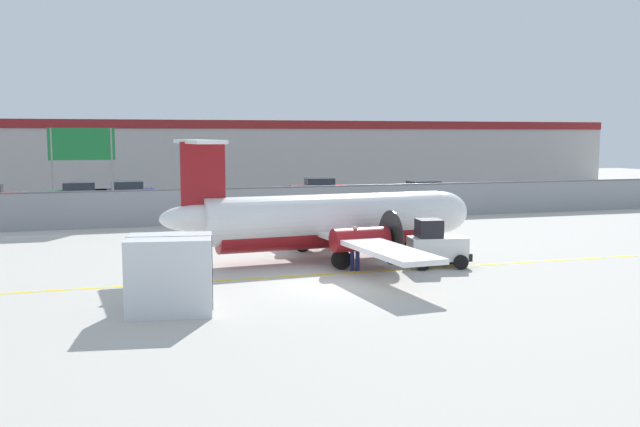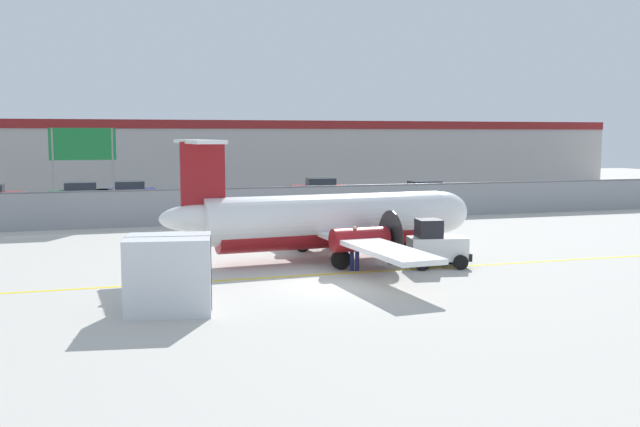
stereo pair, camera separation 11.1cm
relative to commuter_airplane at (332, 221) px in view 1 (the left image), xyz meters
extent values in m
plane|color=#BCB7AD|center=(-1.66, -5.03, -1.60)|extent=(140.00, 140.00, 0.00)
cube|color=yellow|center=(-1.66, -3.03, -1.60)|extent=(84.00, 0.20, 0.01)
cube|color=gray|center=(-1.66, 12.97, -0.60)|extent=(98.00, 0.04, 2.00)
cylinder|color=slate|center=(-1.66, 12.97, 0.45)|extent=(98.00, 0.10, 0.10)
cube|color=#38383A|center=(-1.66, 24.47, -1.54)|extent=(98.00, 17.00, 0.12)
cube|color=#BCB7B2|center=(-1.66, 42.97, 1.65)|extent=(91.00, 8.00, 6.50)
cube|color=maroon|center=(-1.66, 38.97, 4.50)|extent=(91.00, 0.20, 0.80)
cylinder|color=white|center=(-0.23, -0.02, 0.15)|extent=(10.31, 2.63, 1.90)
ellipsoid|color=white|center=(5.12, 0.37, 0.15)|extent=(2.48, 1.97, 1.80)
ellipsoid|color=white|center=(-5.58, -0.40, 0.35)|extent=(2.95, 1.25, 1.05)
cylinder|color=maroon|center=(-0.23, -0.02, -0.37)|extent=(9.24, 2.14, 1.48)
cube|color=white|center=(-0.13, -0.01, -0.42)|extent=(2.75, 16.07, 0.18)
cylinder|color=maroon|center=(-0.12, 2.60, -0.42)|extent=(2.26, 1.06, 0.90)
cone|color=black|center=(1.03, 2.68, -0.42)|extent=(0.48, 0.47, 0.44)
cylinder|color=#262626|center=(1.18, 2.69, -0.42)|extent=(0.19, 2.10, 2.10)
cylinder|color=maroon|center=(0.26, -2.59, -0.42)|extent=(2.26, 1.06, 0.90)
cone|color=black|center=(1.40, -2.51, -0.42)|extent=(0.48, 0.47, 0.44)
cylinder|color=#262626|center=(1.55, -2.49, -0.42)|extent=(0.19, 2.10, 2.10)
cube|color=maroon|center=(-5.32, -0.38, 1.70)|extent=(1.71, 0.30, 3.10)
cube|color=white|center=(-5.45, -0.39, 3.25)|extent=(1.44, 4.87, 0.14)
cylinder|color=#59595B|center=(3.36, 0.24, -0.81)|extent=(0.15, 0.15, 0.97)
cylinder|color=black|center=(3.36, 0.24, -1.30)|extent=(0.61, 0.26, 0.60)
cylinder|color=#59595B|center=(-0.69, 2.17, -0.77)|extent=(0.15, 0.15, 0.90)
cylinder|color=black|center=(-0.69, 2.17, -1.22)|extent=(0.77, 0.27, 0.76)
cylinder|color=#59595B|center=(-0.37, -2.24, -0.77)|extent=(0.15, 0.15, 0.90)
cylinder|color=black|center=(-0.37, -2.24, -1.22)|extent=(0.77, 0.27, 0.76)
cube|color=silver|center=(3.33, -2.91, -0.87)|extent=(2.35, 1.44, 0.90)
cube|color=black|center=(2.98, -2.85, -0.07)|extent=(1.05, 1.13, 0.70)
cube|color=black|center=(4.46, -3.09, -1.17)|extent=(0.33, 1.11, 0.30)
cylinder|color=black|center=(4.16, -2.44, -1.32)|extent=(0.58, 0.27, 0.56)
cylinder|color=black|center=(3.97, -3.62, -1.32)|extent=(0.58, 0.27, 0.56)
cylinder|color=black|center=(2.68, -2.20, -1.32)|extent=(0.58, 0.27, 0.56)
cylinder|color=black|center=(2.49, -3.38, -1.32)|extent=(0.58, 0.27, 0.56)
cylinder|color=#191E4C|center=(0.11, -2.71, -1.18)|extent=(0.21, 0.21, 0.85)
cylinder|color=#191E4C|center=(-0.07, -2.63, -1.18)|extent=(0.21, 0.21, 0.85)
cylinder|color=orange|center=(0.02, -2.67, -0.45)|extent=(0.45, 0.45, 0.60)
cylinder|color=orange|center=(0.22, -2.76, -0.42)|extent=(0.13, 0.13, 0.55)
cylinder|color=orange|center=(-0.18, -2.58, -0.42)|extent=(0.13, 0.13, 0.55)
sphere|color=tan|center=(0.02, -2.67, -0.01)|extent=(0.22, 0.22, 0.22)
cube|color=silver|center=(-7.21, -6.98, -0.50)|extent=(2.68, 2.35, 2.20)
cube|color=#333338|center=(-7.21, -6.98, -0.50)|extent=(2.42, 0.46, 2.20)
cube|color=orange|center=(5.10, -1.64, -1.58)|extent=(0.36, 0.36, 0.04)
cone|color=orange|center=(5.10, -1.64, -1.26)|extent=(0.28, 0.28, 0.60)
cylinder|color=white|center=(5.10, -1.64, -1.18)|extent=(0.17, 0.17, 0.08)
cube|color=orange|center=(-6.47, 1.29, -1.58)|extent=(0.36, 0.36, 0.04)
cone|color=orange|center=(-6.47, 1.29, -1.26)|extent=(0.28, 0.28, 0.60)
cylinder|color=white|center=(-6.47, 1.29, -1.18)|extent=(0.17, 0.17, 0.08)
cylinder|color=black|center=(-15.22, 26.84, -1.18)|extent=(0.60, 0.21, 0.60)
cylinder|color=black|center=(-15.20, 25.04, -1.18)|extent=(0.60, 0.21, 0.60)
cube|color=#19662D|center=(-10.78, 26.66, -0.86)|extent=(4.25, 1.82, 0.80)
cube|color=#262D38|center=(-10.63, 26.66, -0.18)|extent=(2.25, 1.63, 0.56)
cylinder|color=black|center=(-12.15, 25.72, -1.18)|extent=(0.61, 0.22, 0.60)
cylinder|color=black|center=(-12.20, 27.51, -1.18)|extent=(0.61, 0.22, 0.60)
cylinder|color=black|center=(-9.35, 25.80, -1.18)|extent=(0.61, 0.22, 0.60)
cylinder|color=black|center=(-9.40, 27.60, -1.18)|extent=(0.61, 0.22, 0.60)
cube|color=navy|center=(-7.40, 26.83, -0.86)|extent=(4.29, 1.95, 0.80)
cube|color=#262D38|center=(-7.25, 26.84, -0.18)|extent=(2.29, 1.69, 0.56)
cylinder|color=black|center=(-8.75, 25.85, -1.18)|extent=(0.61, 0.24, 0.60)
cylinder|color=black|center=(-8.85, 27.65, -1.18)|extent=(0.61, 0.24, 0.60)
cylinder|color=black|center=(-5.95, 26.02, -1.18)|extent=(0.61, 0.24, 0.60)
cylinder|color=black|center=(-6.06, 27.81, -1.18)|extent=(0.61, 0.24, 0.60)
cube|color=#19662D|center=(-2.55, 21.73, -0.86)|extent=(4.23, 1.78, 0.80)
cube|color=#262D38|center=(-2.40, 21.73, -0.18)|extent=(2.23, 1.60, 0.56)
cylinder|color=black|center=(-3.93, 20.81, -1.18)|extent=(0.60, 0.21, 0.60)
cylinder|color=black|center=(-3.97, 22.61, -1.18)|extent=(0.60, 0.21, 0.60)
cylinder|color=black|center=(-1.13, 20.86, -1.18)|extent=(0.60, 0.21, 0.60)
cylinder|color=black|center=(-1.17, 22.66, -1.18)|extent=(0.60, 0.21, 0.60)
cube|color=silver|center=(3.70, 18.01, -0.86)|extent=(4.33, 2.05, 0.80)
cube|color=#262D38|center=(3.85, 18.03, -0.18)|extent=(2.32, 1.74, 0.56)
cylinder|color=black|center=(2.38, 17.00, -1.18)|extent=(0.61, 0.25, 0.60)
cylinder|color=black|center=(2.23, 18.79, -1.18)|extent=(0.61, 0.25, 0.60)
cylinder|color=black|center=(5.17, 17.23, -1.18)|extent=(0.61, 0.25, 0.60)
cylinder|color=black|center=(5.02, 19.03, -1.18)|extent=(0.61, 0.25, 0.60)
cube|color=red|center=(7.38, 26.39, -0.86)|extent=(4.34, 2.08, 0.80)
cube|color=#262D38|center=(7.53, 26.38, -0.18)|extent=(2.33, 1.76, 0.56)
cylinder|color=black|center=(5.90, 25.63, -1.18)|extent=(0.62, 0.25, 0.60)
cylinder|color=black|center=(6.07, 27.42, -1.18)|extent=(0.62, 0.25, 0.60)
cylinder|color=black|center=(8.69, 25.37, -1.18)|extent=(0.62, 0.25, 0.60)
cylinder|color=black|center=(8.86, 27.16, -1.18)|extent=(0.62, 0.25, 0.60)
cube|color=#B28C19|center=(13.76, 20.74, -0.86)|extent=(4.24, 1.80, 0.80)
cube|color=#262D38|center=(13.91, 20.75, -0.18)|extent=(2.24, 1.61, 0.56)
cylinder|color=black|center=(12.38, 19.81, -1.18)|extent=(0.60, 0.21, 0.60)
cylinder|color=black|center=(12.34, 21.61, -1.18)|extent=(0.60, 0.21, 0.60)
cylinder|color=black|center=(15.18, 19.87, -1.18)|extent=(0.60, 0.21, 0.60)
cylinder|color=black|center=(15.14, 21.67, -1.18)|extent=(0.60, 0.21, 0.60)
cylinder|color=slate|center=(-11.63, 14.62, 1.15)|extent=(0.14, 0.14, 5.50)
cylinder|color=slate|center=(-8.43, 14.62, 1.15)|extent=(0.14, 0.14, 5.50)
cube|color=#14662D|center=(-10.03, 14.62, 3.00)|extent=(3.60, 0.10, 1.80)
camera|label=1|loc=(-9.00, -27.61, 3.50)|focal=40.00mm
camera|label=2|loc=(-8.90, -27.64, 3.50)|focal=40.00mm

